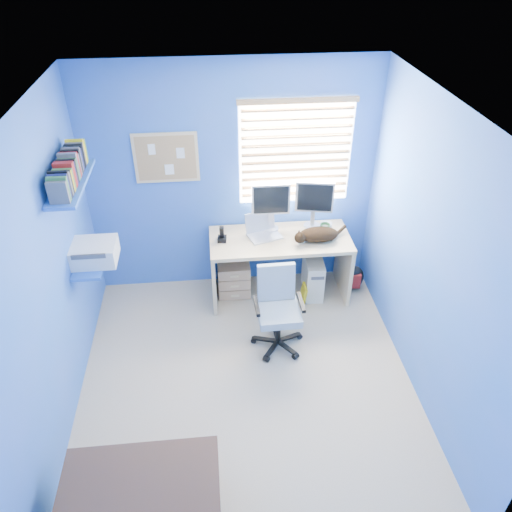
{
  "coord_description": "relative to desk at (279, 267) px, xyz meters",
  "views": [
    {
      "loc": [
        -0.23,
        -3.1,
        3.55
      ],
      "look_at": [
        0.15,
        0.65,
        0.95
      ],
      "focal_mm": 35.0,
      "sensor_mm": 36.0,
      "label": 1
    }
  ],
  "objects": [
    {
      "name": "wall_right",
      "position": [
        1.03,
        -1.26,
        0.88
      ],
      "size": [
        0.01,
        3.2,
        2.5
      ],
      "primitive_type": "cube",
      "color": "#4569CA",
      "rests_on": "ground"
    },
    {
      "name": "desk",
      "position": [
        0.0,
        0.0,
        0.0
      ],
      "size": [
        1.48,
        0.65,
        0.74
      ],
      "primitive_type": "cube",
      "color": "tan",
      "rests_on": "floor"
    },
    {
      "name": "ceiling",
      "position": [
        -0.47,
        -1.26,
        2.13
      ],
      "size": [
        3.0,
        3.2,
        0.0
      ],
      "primitive_type": "cube",
      "color": "white",
      "rests_on": "wall_back"
    },
    {
      "name": "floor",
      "position": [
        -0.47,
        -1.26,
        -0.37
      ],
      "size": [
        3.0,
        3.2,
        0.0
      ],
      "primitive_type": "cube",
      "color": "tan",
      "rests_on": "ground"
    },
    {
      "name": "monitor_right",
      "position": [
        0.38,
        0.2,
        0.64
      ],
      "size": [
        0.42,
        0.2,
        0.54
      ],
      "primitive_type": "cube",
      "rotation": [
        0.0,
        0.0,
        -0.21
      ],
      "color": "silver",
      "rests_on": "desk"
    },
    {
      "name": "monitor_left",
      "position": [
        -0.08,
        0.19,
        0.64
      ],
      "size": [
        0.4,
        0.13,
        0.54
      ],
      "primitive_type": "cube",
      "rotation": [
        0.0,
        0.0,
        -0.02
      ],
      "color": "silver",
      "rests_on": "desk"
    },
    {
      "name": "wall_front",
      "position": [
        -0.47,
        -2.86,
        0.88
      ],
      "size": [
        3.0,
        0.01,
        2.5
      ],
      "primitive_type": "cube",
      "color": "#4569CA",
      "rests_on": "ground"
    },
    {
      "name": "wall_left",
      "position": [
        -1.97,
        -1.26,
        0.88
      ],
      "size": [
        0.01,
        3.2,
        2.5
      ],
      "primitive_type": "cube",
      "color": "#4569CA",
      "rests_on": "ground"
    },
    {
      "name": "wall_back",
      "position": [
        -0.47,
        0.34,
        0.88
      ],
      "size": [
        3.0,
        0.01,
        2.5
      ],
      "primitive_type": "cube",
      "color": "#4569CA",
      "rests_on": "ground"
    },
    {
      "name": "yellow_book",
      "position": [
        0.24,
        -0.21,
        -0.25
      ],
      "size": [
        0.03,
        0.17,
        0.24
      ],
      "primitive_type": "cube",
      "color": "yellow",
      "rests_on": "floor"
    },
    {
      "name": "corkboard",
      "position": [
        -1.12,
        0.33,
        1.18
      ],
      "size": [
        0.64,
        0.02,
        0.52
      ],
      "color": "tan",
      "rests_on": "ground"
    },
    {
      "name": "mug",
      "position": [
        0.49,
        0.07,
        0.42
      ],
      "size": [
        0.1,
        0.09,
        0.1
      ],
      "primitive_type": "imported",
      "color": "#316735",
      "rests_on": "desk"
    },
    {
      "name": "tower_pc",
      "position": [
        0.38,
        -0.01,
        -0.14
      ],
      "size": [
        0.21,
        0.45,
        0.45
      ],
      "primitive_type": "cube",
      "rotation": [
        0.0,
        0.0,
        -0.05
      ],
      "color": "beige",
      "rests_on": "floor"
    },
    {
      "name": "office_chair",
      "position": [
        -0.12,
        -0.77,
        -0.06
      ],
      "size": [
        0.49,
        0.49,
        0.84
      ],
      "color": "black",
      "rests_on": "floor"
    },
    {
      "name": "window_blinds",
      "position": [
        0.18,
        0.31,
        1.18
      ],
      "size": [
        1.15,
        0.05,
        1.1
      ],
      "color": "white",
      "rests_on": "ground"
    },
    {
      "name": "phone",
      "position": [
        -0.61,
        0.02,
        0.45
      ],
      "size": [
        0.1,
        0.12,
        0.17
      ],
      "primitive_type": "cube",
      "rotation": [
        0.0,
        0.0,
        -0.11
      ],
      "color": "black",
      "rests_on": "desk"
    },
    {
      "name": "cat",
      "position": [
        0.39,
        -0.08,
        0.44
      ],
      "size": [
        0.45,
        0.32,
        0.15
      ],
      "primitive_type": "ellipsoid",
      "rotation": [
        0.0,
        0.0,
        0.28
      ],
      "color": "black",
      "rests_on": "desk"
    },
    {
      "name": "backpack",
      "position": [
        0.85,
        0.02,
        -0.22
      ],
      "size": [
        0.27,
        0.21,
        0.3
      ],
      "primitive_type": "ellipsoid",
      "rotation": [
        0.0,
        0.0,
        -0.07
      ],
      "color": "black",
      "rests_on": "floor"
    },
    {
      "name": "drawer_boxes",
      "position": [
        -0.5,
        0.06,
        -0.17
      ],
      "size": [
        0.35,
        0.28,
        0.41
      ],
      "primitive_type": "cube",
      "color": "tan",
      "rests_on": "floor"
    },
    {
      "name": "laptop",
      "position": [
        -0.16,
        0.05,
        0.48
      ],
      "size": [
        0.39,
        0.35,
        0.22
      ],
      "primitive_type": "cube",
      "rotation": [
        0.0,
        0.0,
        0.31
      ],
      "color": "silver",
      "rests_on": "desk"
    },
    {
      "name": "wall_shelves",
      "position": [
        -1.82,
        -0.51,
        1.06
      ],
      "size": [
        0.42,
        0.9,
        1.05
      ],
      "color": "blue",
      "rests_on": "ground"
    },
    {
      "name": "cd_spindle",
      "position": [
        0.52,
        0.14,
        0.41
      ],
      "size": [
        0.13,
        0.13,
        0.07
      ],
      "primitive_type": "cylinder",
      "color": "silver",
      "rests_on": "desk"
    }
  ]
}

